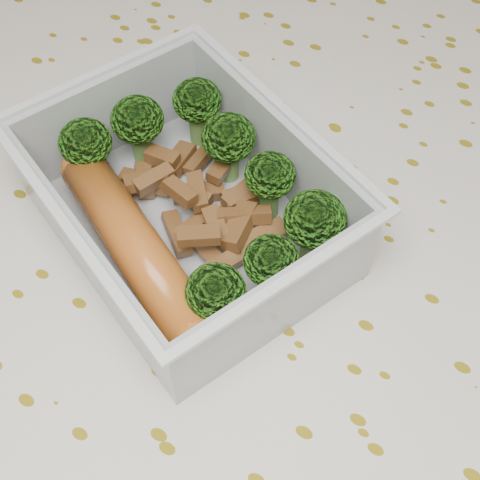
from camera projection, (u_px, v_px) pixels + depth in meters
The scene contains 6 objects.
dining_table at pixel (251, 325), 0.49m from camera, with size 1.40×0.90×0.75m.
tablecloth at pixel (252, 290), 0.45m from camera, with size 1.46×0.96×0.19m.
lunch_container at pixel (188, 211), 0.41m from camera, with size 0.24×0.22×0.07m.
broccoli_florets at pixel (214, 179), 0.41m from camera, with size 0.19×0.15×0.05m.
meat_pile at pixel (200, 201), 0.42m from camera, with size 0.12×0.10×0.03m.
sausage at pixel (135, 246), 0.39m from camera, with size 0.16×0.09×0.03m.
Camera 1 is at (0.11, -0.20, 1.11)m, focal length 50.00 mm.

